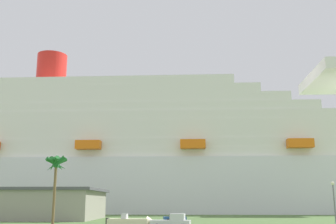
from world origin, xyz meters
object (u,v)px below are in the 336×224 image
(parked_car_white_van, at_px, (70,217))
(small_boat_on_trailer, at_px, (133,222))
(cruise_ship, at_px, (138,159))
(parked_car_blue_suv, at_px, (175,218))
(palm_tree, at_px, (56,168))
(pickup_truck, at_px, (172,222))
(street_lamp, at_px, (334,197))

(parked_car_white_van, bearing_deg, small_boat_on_trailer, -57.47)
(small_boat_on_trailer, bearing_deg, cruise_ship, 95.33)
(cruise_ship, relative_size, parked_car_blue_suv, 60.89)
(small_boat_on_trailer, xyz_separation_m, palm_tree, (-14.04, 7.89, 8.49))
(pickup_truck, xyz_separation_m, parked_car_blue_suv, (0.10, 22.87, -0.21))
(cruise_ship, distance_m, pickup_truck, 89.49)
(cruise_ship, bearing_deg, parked_car_blue_suv, -77.77)
(small_boat_on_trailer, bearing_deg, palm_tree, 150.68)
(pickup_truck, xyz_separation_m, street_lamp, (25.60, 7.24, 3.61))
(palm_tree, relative_size, parked_car_white_van, 2.59)
(palm_tree, distance_m, parked_car_white_van, 18.86)
(cruise_ship, relative_size, palm_tree, 24.73)
(pickup_truck, bearing_deg, small_boat_on_trailer, 172.13)
(small_boat_on_trailer, xyz_separation_m, parked_car_white_van, (-15.67, 24.58, -0.13))
(small_boat_on_trailer, distance_m, parked_car_blue_suv, 22.83)
(parked_car_white_van, bearing_deg, palm_tree, -84.41)
(cruise_ship, xyz_separation_m, parked_car_blue_suv, (13.81, -63.74, -18.07))
(pickup_truck, xyz_separation_m, small_boat_on_trailer, (-5.70, 0.79, -0.08))
(pickup_truck, bearing_deg, palm_tree, 156.28)
(street_lamp, xyz_separation_m, parked_car_white_van, (-46.97, 18.12, -3.82))
(street_lamp, bearing_deg, pickup_truck, -164.20)
(cruise_ship, distance_m, parked_car_white_van, 64.31)
(palm_tree, distance_m, street_lamp, 45.61)
(street_lamp, bearing_deg, cruise_ship, 116.35)
(pickup_truck, relative_size, palm_tree, 0.51)
(small_boat_on_trailer, distance_m, street_lamp, 32.17)
(parked_car_blue_suv, bearing_deg, cruise_ship, 102.23)
(street_lamp, bearing_deg, small_boat_on_trailer, -168.35)
(cruise_ship, height_order, parked_car_blue_suv, cruise_ship)
(parked_car_blue_suv, bearing_deg, palm_tree, -144.42)
(cruise_ship, bearing_deg, street_lamp, -63.65)
(pickup_truck, height_order, small_boat_on_trailer, pickup_truck)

